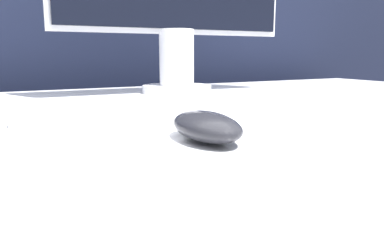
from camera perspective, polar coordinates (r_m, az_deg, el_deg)
partition_panel at (r=1.22m, az=-19.97°, el=4.18°), size 5.00×0.03×1.47m
computer_mouse_near at (r=0.42m, az=2.16°, el=-0.96°), size 0.06×0.12×0.03m
keyboard at (r=0.63m, az=-8.31°, el=2.12°), size 0.39×0.18×0.02m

